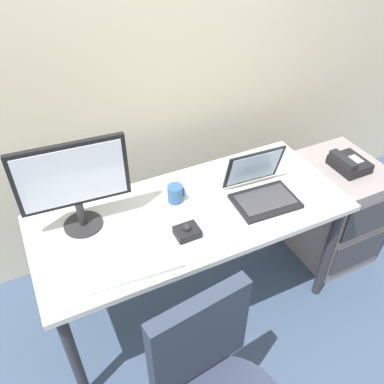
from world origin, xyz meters
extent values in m
plane|color=#3A4C67|center=(0.00, 0.00, 0.00)|extent=(8.00, 8.00, 0.00)
cube|color=beige|center=(0.00, 0.68, 1.40)|extent=(6.00, 0.10, 2.80)
cube|color=silver|center=(0.00, 0.00, 0.70)|extent=(1.54, 0.66, 0.03)
cylinder|color=#2D2D33|center=(-0.71, -0.27, 0.34)|extent=(0.05, 0.05, 0.69)
cylinder|color=#2D2D33|center=(0.71, -0.27, 0.34)|extent=(0.05, 0.05, 0.69)
cylinder|color=#2D2D33|center=(-0.71, 0.27, 0.34)|extent=(0.05, 0.05, 0.69)
cylinder|color=#2D2D33|center=(0.71, 0.27, 0.34)|extent=(0.05, 0.05, 0.69)
cube|color=gray|center=(0.99, 0.01, 0.34)|extent=(0.42, 0.52, 0.67)
cube|color=#38383D|center=(0.99, -0.26, 0.48)|extent=(0.38, 0.01, 0.23)
cube|color=#38383D|center=(0.99, -0.26, 0.20)|extent=(0.38, 0.01, 0.23)
cube|color=black|center=(0.99, -0.01, 0.70)|extent=(0.17, 0.20, 0.06)
cube|color=black|center=(0.93, -0.01, 0.75)|extent=(0.05, 0.18, 0.04)
cube|color=gray|center=(1.01, -0.02, 0.73)|extent=(0.07, 0.08, 0.01)
cube|color=#2B3548|center=(-0.27, -0.61, 0.71)|extent=(0.40, 0.11, 0.42)
cylinder|color=#262628|center=(-0.50, 0.13, 0.72)|extent=(0.18, 0.18, 0.01)
cylinder|color=#262628|center=(-0.50, 0.13, 0.79)|extent=(0.04, 0.04, 0.13)
cube|color=black|center=(-0.50, 0.13, 1.01)|extent=(0.48, 0.06, 0.31)
cube|color=silver|center=(-0.50, 0.12, 1.01)|extent=(0.44, 0.04, 0.27)
cube|color=silver|center=(-0.38, -0.22, 0.73)|extent=(0.42, 0.17, 0.02)
cube|color=white|center=(-0.38, -0.22, 0.74)|extent=(0.39, 0.14, 0.01)
cube|color=black|center=(0.35, -0.10, 0.73)|extent=(0.32, 0.24, 0.02)
cube|color=#38383D|center=(0.35, -0.10, 0.74)|extent=(0.28, 0.18, 0.00)
cube|color=black|center=(0.36, 0.04, 0.84)|extent=(0.31, 0.08, 0.21)
cube|color=silver|center=(0.36, 0.03, 0.84)|extent=(0.28, 0.07, 0.19)
cube|color=black|center=(-0.09, -0.14, 0.74)|extent=(0.11, 0.09, 0.04)
sphere|color=#232328|center=(-0.09, -0.14, 0.76)|extent=(0.04, 0.04, 0.04)
cylinder|color=#2D5788|center=(-0.04, 0.11, 0.76)|extent=(0.08, 0.08, 0.09)
torus|color=#2F568F|center=(0.00, 0.11, 0.77)|extent=(0.01, 0.06, 0.06)
camera|label=1|loc=(-0.64, -1.32, 2.04)|focal=38.04mm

